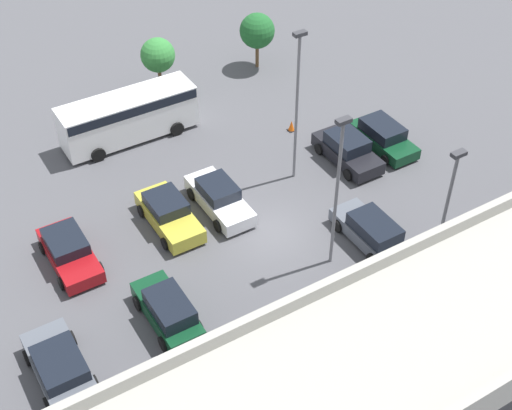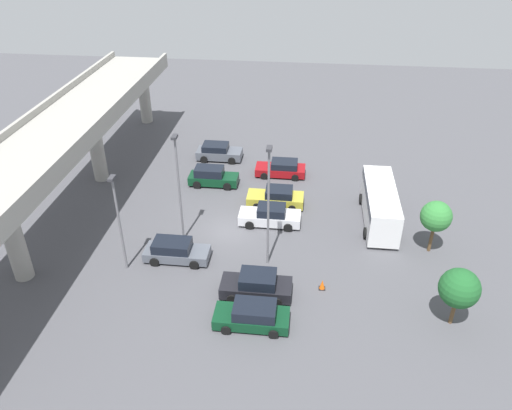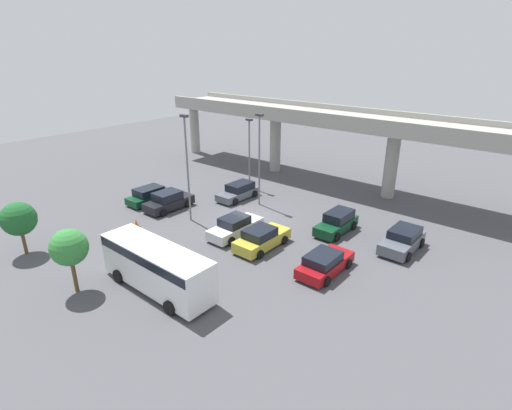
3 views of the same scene
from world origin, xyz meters
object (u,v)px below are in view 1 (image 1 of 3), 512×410
at_px(parked_car_4, 169,214).
at_px(shuttle_bus, 128,114).
at_px(parked_car_0, 383,136).
at_px(parked_car_6, 69,251).
at_px(lamp_post_near_aisle, 338,184).
at_px(traffic_cone, 291,126).
at_px(tree_front_centre, 158,55).
at_px(parked_car_1, 347,150).
at_px(parked_car_2, 371,231).
at_px(parked_car_3, 219,198).
at_px(parked_car_7, 60,366).
at_px(lamp_post_by_overpass, 297,98).
at_px(tree_front_left, 257,31).
at_px(parked_car_5, 168,311).
at_px(lamp_post_mid_lot, 447,204).

xyz_separation_m(parked_car_4, shuttle_bus, (-1.44, -8.31, 0.95)).
bearing_deg(parked_car_4, parked_car_0, 88.70).
distance_m(parked_car_6, lamp_post_near_aisle, 13.62).
height_order(parked_car_0, traffic_cone, parked_car_0).
bearing_deg(tree_front_centre, traffic_cone, 123.33).
bearing_deg(parked_car_1, parked_car_2, -26.64).
distance_m(parked_car_2, parked_car_4, 10.50).
bearing_deg(traffic_cone, parked_car_4, 20.72).
bearing_deg(parked_car_6, parked_car_4, 89.33).
bearing_deg(parked_car_4, parked_car_3, 85.06).
relative_size(parked_car_3, parked_car_7, 1.10).
distance_m(parked_car_3, parked_car_6, 8.30).
distance_m(tree_front_centre, traffic_cone, 9.71).
bearing_deg(parked_car_4, lamp_post_near_aisle, 40.63).
relative_size(lamp_post_by_overpass, traffic_cone, 12.87).
distance_m(shuttle_bus, lamp_post_near_aisle, 15.84).
bearing_deg(parked_car_0, tree_front_left, -172.79).
bearing_deg(parked_car_0, parked_car_7, -74.69).
height_order(parked_car_0, parked_car_1, parked_car_1).
xyz_separation_m(parked_car_0, lamp_post_by_overpass, (6.14, -0.33, 4.49)).
height_order(parked_car_2, parked_car_4, parked_car_4).
height_order(shuttle_bus, tree_front_centre, tree_front_centre).
height_order(lamp_post_near_aisle, tree_front_centre, lamp_post_near_aisle).
bearing_deg(parked_car_5, parked_car_3, -45.25).
relative_size(parked_car_3, lamp_post_by_overpass, 0.54).
height_order(parked_car_2, tree_front_left, tree_front_left).
bearing_deg(parked_car_6, lamp_post_near_aisle, 58.97).
xyz_separation_m(parked_car_5, parked_car_7, (5.21, 0.37, -0.03)).
xyz_separation_m(parked_car_4, tree_front_centre, (-5.11, -11.68, 2.24)).
bearing_deg(tree_front_centre, lamp_post_near_aisle, 91.76).
bearing_deg(parked_car_3, lamp_post_mid_lot, 35.21).
bearing_deg(parked_car_1, lamp_post_near_aisle, -42.15).
relative_size(parked_car_2, lamp_post_mid_lot, 0.63).
xyz_separation_m(parked_car_4, parked_car_5, (2.93, 6.01, 0.06)).
bearing_deg(tree_front_centre, lamp_post_by_overpass, 103.32).
height_order(parked_car_4, lamp_post_mid_lot, lamp_post_mid_lot).
xyz_separation_m(parked_car_6, shuttle_bus, (-6.86, -8.25, 1.00)).
distance_m(tree_front_left, traffic_cone, 8.46).
bearing_deg(parked_car_1, parked_car_4, -91.90).
distance_m(lamp_post_mid_lot, traffic_cone, 14.19).
relative_size(parked_car_1, parked_car_7, 1.04).
height_order(parked_car_2, tree_front_centre, tree_front_centre).
height_order(lamp_post_mid_lot, traffic_cone, lamp_post_mid_lot).
bearing_deg(lamp_post_mid_lot, parked_car_0, -115.19).
xyz_separation_m(parked_car_6, lamp_post_by_overpass, (-13.29, 0.05, 4.51)).
xyz_separation_m(parked_car_2, parked_car_4, (8.21, -6.54, 0.00)).
xyz_separation_m(parked_car_0, parked_car_7, (22.15, 6.06, 0.05)).
bearing_deg(shuttle_bus, tree_front_left, 16.88).
bearing_deg(lamp_post_by_overpass, parked_car_3, 3.03).
bearing_deg(lamp_post_near_aisle, parked_car_2, -178.59).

